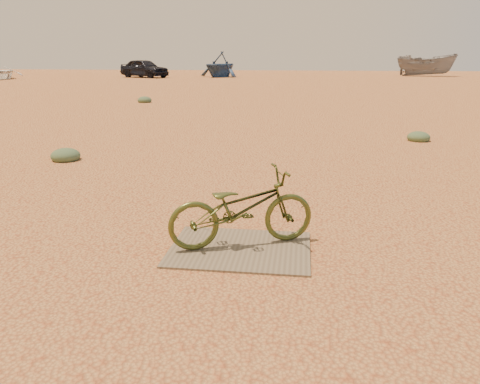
# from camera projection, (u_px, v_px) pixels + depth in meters

# --- Properties ---
(ground) EXTENTS (120.00, 120.00, 0.00)m
(ground) POSITION_uv_depth(u_px,v_px,m) (225.00, 234.00, 5.32)
(ground) COLOR tan
(ground) RESTS_ON ground
(plywood_board) EXTENTS (1.46, 1.10, 0.02)m
(plywood_board) POSITION_uv_depth(u_px,v_px,m) (240.00, 249.00, 4.90)
(plywood_board) COLOR #6D5F48
(plywood_board) RESTS_ON ground
(bicycle) EXTENTS (1.64, 1.10, 0.82)m
(bicycle) POSITION_uv_depth(u_px,v_px,m) (242.00, 208.00, 4.87)
(bicycle) COLOR #46501F
(bicycle) RESTS_ON plywood_board
(car) EXTENTS (5.18, 3.94, 1.65)m
(car) POSITION_uv_depth(u_px,v_px,m) (144.00, 68.00, 42.53)
(car) COLOR black
(car) RESTS_ON ground
(boat_far_left) EXTENTS (5.31, 5.61, 2.33)m
(boat_far_left) POSITION_uv_depth(u_px,v_px,m) (220.00, 64.00, 43.28)
(boat_far_left) COLOR navy
(boat_far_left) RESTS_ON ground
(boat_mid_right) EXTENTS (5.76, 3.28, 2.10)m
(boat_mid_right) POSITION_uv_depth(u_px,v_px,m) (426.00, 65.00, 45.16)
(boat_mid_right) COLOR slate
(boat_mid_right) RESTS_ON ground
(kale_a) EXTENTS (0.56, 0.56, 0.31)m
(kale_a) POSITION_uv_depth(u_px,v_px,m) (66.00, 160.00, 9.09)
(kale_a) COLOR #506948
(kale_a) RESTS_ON ground
(kale_b) EXTENTS (0.53, 0.53, 0.29)m
(kale_b) POSITION_uv_depth(u_px,v_px,m) (418.00, 141.00, 11.16)
(kale_b) COLOR #506948
(kale_b) RESTS_ON ground
(kale_c) EXTENTS (0.60, 0.60, 0.33)m
(kale_c) POSITION_uv_depth(u_px,v_px,m) (145.00, 102.00, 20.21)
(kale_c) COLOR #506948
(kale_c) RESTS_ON ground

